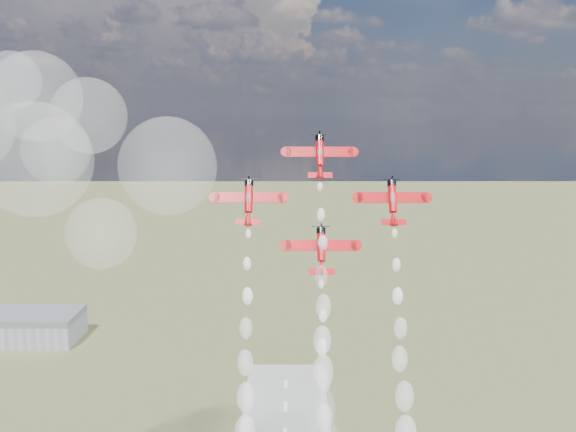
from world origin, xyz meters
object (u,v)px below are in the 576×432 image
at_px(plane_lead, 320,155).
at_px(plane_slot, 321,249).
at_px(hangar, 24,326).
at_px(plane_right, 393,201).
at_px(plane_left, 249,201).

relative_size(plane_lead, plane_slot, 1.00).
height_order(hangar, plane_right, plane_right).
bearing_deg(plane_slot, plane_right, 18.55).
height_order(plane_lead, plane_left, plane_lead).
height_order(plane_lead, plane_slot, plane_lead).
xyz_separation_m(plane_lead, plane_slot, (0.00, -8.91, -16.32)).
distance_m(plane_left, plane_right, 26.56).
xyz_separation_m(hangar, plane_right, (140.46, -171.98, 80.74)).
bearing_deg(plane_right, plane_lead, 161.45).
xyz_separation_m(hangar, plane_lead, (127.18, -167.52, 88.90)).
distance_m(hangar, plane_slot, 229.28).
distance_m(plane_lead, plane_left, 16.21).
relative_size(hangar, plane_lead, 3.92).
height_order(plane_left, plane_slot, plane_left).
height_order(hangar, plane_slot, plane_slot).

